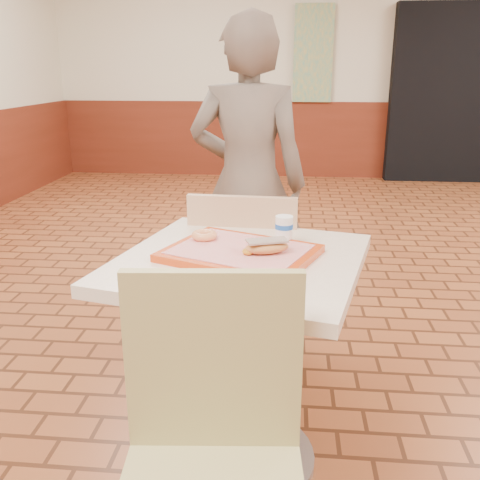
# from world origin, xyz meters

# --- Properties ---
(wainscot_band) EXTENTS (8.00, 10.00, 1.00)m
(wainscot_band) POSITION_xyz_m (0.00, 0.00, 0.50)
(wainscot_band) COLOR #5C2011
(wainscot_band) RESTS_ON ground
(corridor_doorway) EXTENTS (1.60, 0.22, 2.20)m
(corridor_doorway) POSITION_xyz_m (1.20, 4.88, 1.10)
(corridor_doorway) COLOR black
(corridor_doorway) RESTS_ON ground
(promo_poster) EXTENTS (0.50, 0.03, 1.20)m
(promo_poster) POSITION_xyz_m (-0.60, 4.94, 1.60)
(promo_poster) COLOR gray
(promo_poster) RESTS_ON wainscot_band
(main_table) EXTENTS (0.79, 0.79, 0.83)m
(main_table) POSITION_xyz_m (-1.01, -0.67, 0.56)
(main_table) COLOR beige
(main_table) RESTS_ON ground
(chair_main_front) EXTENTS (0.49, 0.49, 0.98)m
(chair_main_front) POSITION_xyz_m (-1.02, -1.30, 0.54)
(chair_main_front) COLOR tan
(chair_main_front) RESTS_ON ground
(chair_main_back) EXTENTS (0.46, 0.46, 0.96)m
(chair_main_back) POSITION_xyz_m (-1.03, -0.20, 0.53)
(chair_main_back) COLOR tan
(chair_main_back) RESTS_ON ground
(customer) EXTENTS (0.65, 0.45, 1.70)m
(customer) POSITION_xyz_m (-1.07, 0.41, 0.85)
(customer) COLOR #6C5E54
(customer) RESTS_ON ground
(serving_tray) EXTENTS (0.47, 0.37, 0.03)m
(serving_tray) POSITION_xyz_m (-1.01, -0.67, 0.84)
(serving_tray) COLOR #C4390E
(serving_tray) RESTS_ON main_table
(ring_donut) EXTENTS (0.11, 0.11, 0.03)m
(ring_donut) POSITION_xyz_m (-1.15, -0.58, 0.87)
(ring_donut) COLOR #EE9057
(ring_donut) RESTS_ON serving_tray
(long_john_donut) EXTENTS (0.16, 0.12, 0.05)m
(long_john_donut) POSITION_xyz_m (-0.92, -0.71, 0.88)
(long_john_donut) COLOR #BF7237
(long_john_donut) RESTS_ON serving_tray
(paper_cup) EXTENTS (0.06, 0.06, 0.08)m
(paper_cup) POSITION_xyz_m (-0.87, -0.54, 0.90)
(paper_cup) COLOR white
(paper_cup) RESTS_ON serving_tray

